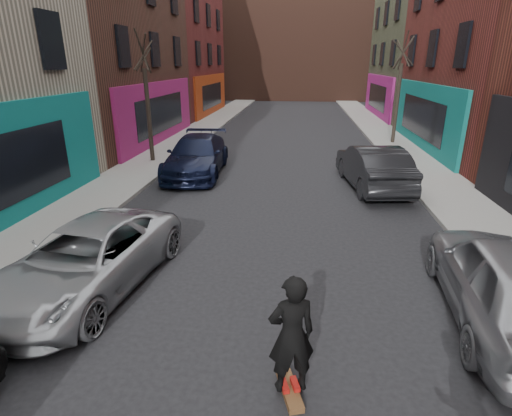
% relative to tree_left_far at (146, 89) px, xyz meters
% --- Properties ---
extents(sidewalk_left, '(2.50, 84.00, 0.13)m').
position_rel_tree_left_far_xyz_m(sidewalk_left, '(-0.05, 12.00, -3.31)').
color(sidewalk_left, gray).
rests_on(sidewalk_left, ground).
extents(sidewalk_right, '(2.50, 84.00, 0.13)m').
position_rel_tree_left_far_xyz_m(sidewalk_right, '(12.45, 12.00, -3.31)').
color(sidewalk_right, gray).
rests_on(sidewalk_right, ground).
extents(building_far, '(40.00, 10.00, 14.00)m').
position_rel_tree_left_far_xyz_m(building_far, '(6.20, 38.00, 3.62)').
color(building_far, '#47281E').
rests_on(building_far, ground).
extents(tree_left_far, '(2.00, 2.00, 6.50)m').
position_rel_tree_left_far_xyz_m(tree_left_far, '(0.00, 0.00, 0.00)').
color(tree_left_far, black).
rests_on(tree_left_far, sidewalk_left).
extents(tree_right_far, '(2.00, 2.00, 6.80)m').
position_rel_tree_left_far_xyz_m(tree_right_far, '(12.40, 6.00, 0.15)').
color(tree_right_far, black).
rests_on(tree_right_far, sidewalk_right).
extents(parked_left_far, '(2.92, 5.22, 1.38)m').
position_rel_tree_left_far_xyz_m(parked_left_far, '(2.68, -11.11, -2.69)').
color(parked_left_far, '#95989D').
rests_on(parked_left_far, ground).
extents(parked_left_end, '(2.54, 5.61, 1.59)m').
position_rel_tree_left_far_xyz_m(parked_left_end, '(2.64, -1.75, -2.58)').
color(parked_left_end, black).
rests_on(parked_left_end, ground).
extents(parked_right_far, '(2.48, 5.15, 1.70)m').
position_rel_tree_left_far_xyz_m(parked_right_far, '(10.80, -11.41, -2.53)').
color(parked_right_far, gray).
rests_on(parked_right_far, ground).
extents(parked_right_end, '(2.39, 5.19, 1.65)m').
position_rel_tree_left_far_xyz_m(parked_right_end, '(9.77, -2.98, -2.56)').
color(parked_right_end, black).
rests_on(parked_right_end, ground).
extents(skateboard, '(0.45, 0.83, 0.10)m').
position_rel_tree_left_far_xyz_m(skateboard, '(6.98, -13.52, -3.33)').
color(skateboard, brown).
rests_on(skateboard, ground).
extents(skateboarder, '(0.76, 0.61, 1.82)m').
position_rel_tree_left_far_xyz_m(skateboarder, '(6.98, -13.52, -2.37)').
color(skateboarder, black).
rests_on(skateboarder, skateboard).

